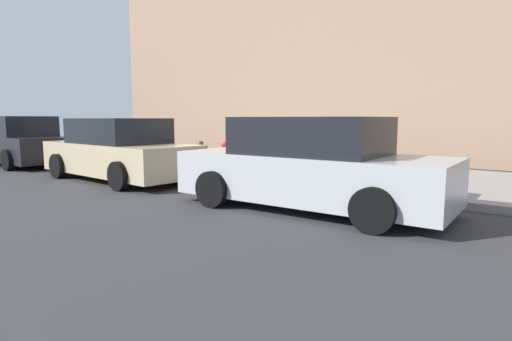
{
  "coord_description": "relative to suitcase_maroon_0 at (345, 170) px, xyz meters",
  "views": [
    {
      "loc": [
        -7.66,
        7.59,
        1.54
      ],
      "look_at": [
        -2.38,
        0.72,
        0.45
      ],
      "focal_mm": 28.92,
      "sensor_mm": 36.0,
      "label": 1
    }
  ],
  "objects": [
    {
      "name": "fire_hydrant",
      "position": [
        3.42,
        0.01,
        0.11
      ],
      "size": [
        0.39,
        0.21,
        0.81
      ],
      "color": "red",
      "rests_on": "sidewalk_curb"
    },
    {
      "name": "sidewalk_curb",
      "position": [
        3.81,
        -1.94,
        -0.38
      ],
      "size": [
        18.0,
        5.0,
        0.14
      ],
      "primitive_type": "cube",
      "color": "gray",
      "rests_on": "ground_plane"
    },
    {
      "name": "parking_meter",
      "position": [
        -0.83,
        -0.24,
        0.52
      ],
      "size": [
        0.12,
        0.09,
        1.27
      ],
      "color": "slate",
      "rests_on": "sidewalk_curb"
    },
    {
      "name": "suitcase_navy_2",
      "position": [
        1.09,
        -0.04,
        -0.05
      ],
      "size": [
        0.42,
        0.23,
        0.79
      ],
      "color": "navy",
      "rests_on": "sidewalk_curb"
    },
    {
      "name": "suitcase_maroon_0",
      "position": [
        0.0,
        0.0,
        0.0
      ],
      "size": [
        0.43,
        0.22,
        0.94
      ],
      "color": "maroon",
      "rests_on": "sidewalk_curb"
    },
    {
      "name": "bollard_post",
      "position": [
        4.18,
        0.16,
        0.09
      ],
      "size": [
        0.11,
        0.11,
        0.8
      ],
      "primitive_type": "cylinder",
      "color": "brown",
      "rests_on": "sidewalk_curb"
    },
    {
      "name": "suitcase_silver_5",
      "position": [
        2.71,
        0.08,
        -0.05
      ],
      "size": [
        0.39,
        0.26,
        0.77
      ],
      "color": "#9EA0A8",
      "rests_on": "sidewalk_curb"
    },
    {
      "name": "suitcase_teal_4",
      "position": [
        2.21,
        0.03,
        -0.0
      ],
      "size": [
        0.39,
        0.27,
        0.92
      ],
      "color": "#0F606B",
      "rests_on": "sidewalk_curb"
    },
    {
      "name": "parked_car_charcoal_2",
      "position": [
        10.89,
        2.03,
        0.31
      ],
      "size": [
        4.73,
        2.11,
        1.62
      ],
      "color": "black",
      "rests_on": "ground_plane"
    },
    {
      "name": "suitcase_olive_1",
      "position": [
        0.55,
        0.08,
        0.04
      ],
      "size": [
        0.43,
        0.19,
        0.98
      ],
      "color": "#59601E",
      "rests_on": "sidewalk_curb"
    },
    {
      "name": "suitcase_black_3",
      "position": [
        1.66,
        -0.07,
        0.06
      ],
      "size": [
        0.48,
        0.25,
        0.78
      ],
      "color": "black",
      "rests_on": "sidewalk_curb"
    },
    {
      "name": "ground_plane",
      "position": [
        3.81,
        0.56,
        -0.45
      ],
      "size": [
        40.0,
        40.0,
        0.0
      ],
      "primitive_type": "plane",
      "color": "#333335"
    },
    {
      "name": "parked_car_beige_1",
      "position": [
        5.23,
        2.03,
        0.28
      ],
      "size": [
        4.78,
        2.17,
        1.55
      ],
      "color": "tan",
      "rests_on": "ground_plane"
    },
    {
      "name": "parked_car_silver_0",
      "position": [
        -0.32,
        2.03,
        0.29
      ],
      "size": [
        4.69,
        2.13,
        1.57
      ],
      "color": "#B2B5BA",
      "rests_on": "ground_plane"
    }
  ]
}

